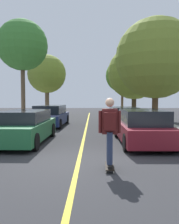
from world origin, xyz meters
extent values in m
plane|color=#2D2D30|center=(0.00, 0.00, 0.00)|extent=(80.00, 80.00, 0.00)
cube|color=gold|center=(0.00, 4.00, 0.00)|extent=(0.12, 39.20, 0.01)
cube|color=#1E5B33|center=(-2.44, 3.09, 0.52)|extent=(1.85, 4.64, 0.69)
cube|color=black|center=(-2.44, 3.20, 1.11)|extent=(1.62, 2.94, 0.48)
cylinder|color=black|center=(-1.63, 1.47, 0.32)|extent=(0.23, 0.64, 0.64)
cylinder|color=black|center=(-1.59, 4.69, 0.32)|extent=(0.23, 0.64, 0.64)
cylinder|color=black|center=(-3.25, 4.71, 0.32)|extent=(0.23, 0.64, 0.64)
cube|color=navy|center=(-2.44, 9.14, 0.51)|extent=(2.03, 4.67, 0.65)
cube|color=black|center=(-2.44, 9.17, 1.12)|extent=(1.76, 3.11, 0.57)
cylinder|color=black|center=(-1.61, 7.50, 0.32)|extent=(0.24, 0.65, 0.64)
cylinder|color=black|center=(-3.38, 7.56, 0.32)|extent=(0.24, 0.65, 0.64)
cylinder|color=black|center=(-1.51, 10.72, 0.32)|extent=(0.24, 0.65, 0.64)
cylinder|color=black|center=(-3.28, 10.77, 0.32)|extent=(0.24, 0.65, 0.64)
cube|color=maroon|center=(2.44, 2.95, 0.50)|extent=(1.85, 4.53, 0.65)
cube|color=black|center=(2.44, 2.84, 1.12)|extent=(1.62, 2.77, 0.57)
cylinder|color=black|center=(1.58, 4.50, 0.32)|extent=(0.22, 0.64, 0.64)
cylinder|color=black|center=(3.29, 4.51, 0.32)|extent=(0.22, 0.64, 0.64)
cylinder|color=black|center=(1.60, 1.38, 0.32)|extent=(0.22, 0.64, 0.64)
cylinder|color=black|center=(3.31, 1.39, 0.32)|extent=(0.22, 0.64, 0.64)
cube|color=#BCAD89|center=(2.44, 8.95, 0.51)|extent=(1.85, 4.60, 0.65)
cube|color=black|center=(2.44, 8.82, 1.07)|extent=(1.63, 3.03, 0.46)
cylinder|color=black|center=(1.58, 10.54, 0.32)|extent=(0.22, 0.64, 0.64)
cylinder|color=black|center=(3.30, 10.54, 0.32)|extent=(0.22, 0.64, 0.64)
cylinder|color=black|center=(1.59, 7.35, 0.32)|extent=(0.22, 0.64, 0.64)
cylinder|color=black|center=(3.31, 7.35, 0.32)|extent=(0.22, 0.64, 0.64)
cylinder|color=brown|center=(-4.18, 8.77, 2.17)|extent=(0.27, 0.27, 4.05)
sphere|color=#3D7F33|center=(-4.18, 8.77, 5.34)|extent=(3.30, 3.30, 3.30)
cylinder|color=brown|center=(-4.18, 16.94, 1.61)|extent=(0.41, 0.41, 2.94)
sphere|color=olive|center=(-4.18, 16.94, 4.33)|extent=(3.83, 3.83, 3.83)
cylinder|color=#4C3823|center=(4.18, 7.50, 1.57)|extent=(0.36, 0.36, 2.85)
sphere|color=olive|center=(4.18, 7.50, 4.26)|extent=(4.80, 4.80, 4.80)
cylinder|color=#3D2D1E|center=(4.18, 14.76, 1.53)|extent=(0.42, 0.42, 2.78)
sphere|color=olive|center=(4.18, 14.76, 4.18)|extent=(4.78, 4.78, 4.78)
cylinder|color=#4C3823|center=(4.18, 23.30, 1.75)|extent=(0.30, 0.30, 3.21)
sphere|color=#4C7A23|center=(4.18, 23.30, 4.76)|extent=(4.22, 4.22, 4.22)
cube|color=black|center=(0.86, -0.66, 0.09)|extent=(0.25, 0.85, 0.02)
cylinder|color=beige|center=(0.77, -0.32, 0.03)|extent=(0.03, 0.06, 0.06)
cylinder|color=beige|center=(0.96, -0.32, 0.03)|extent=(0.03, 0.06, 0.06)
cylinder|color=beige|center=(0.75, -1.00, 0.03)|extent=(0.03, 0.06, 0.06)
cylinder|color=beige|center=(0.94, -1.00, 0.03)|extent=(0.03, 0.06, 0.06)
cube|color=#99999E|center=(0.87, -0.32, 0.07)|extent=(0.10, 0.04, 0.02)
cube|color=#99999E|center=(0.84, -1.00, 0.07)|extent=(0.10, 0.04, 0.02)
cube|color=black|center=(0.86, -0.44, 0.13)|extent=(0.11, 0.26, 0.06)
cube|color=black|center=(0.85, -0.88, 0.13)|extent=(0.11, 0.26, 0.06)
cylinder|color=#283351|center=(0.86, -0.54, 0.58)|extent=(0.16, 0.16, 0.83)
cylinder|color=#283351|center=(0.85, -0.78, 0.58)|extent=(0.16, 0.16, 0.83)
cube|color=#511919|center=(0.86, -0.66, 1.26)|extent=(0.41, 0.23, 0.65)
sphere|color=tan|center=(0.86, -0.66, 1.75)|extent=(0.23, 0.23, 0.23)
cylinder|color=#511919|center=(0.61, -0.65, 1.25)|extent=(0.09, 0.09, 0.58)
cylinder|color=#511919|center=(1.10, -0.67, 1.25)|extent=(0.09, 0.09, 0.58)
cube|color=#4C1414|center=(0.85, -0.86, 1.28)|extent=(0.31, 0.19, 0.44)
camera|label=1|loc=(0.41, -6.76, 1.85)|focal=37.80mm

